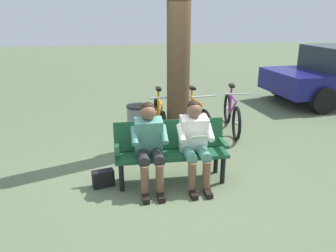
% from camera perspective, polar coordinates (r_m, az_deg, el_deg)
% --- Properties ---
extents(ground_plane, '(40.00, 40.00, 0.00)m').
position_cam_1_polar(ground_plane, '(5.12, -0.86, -8.98)').
color(ground_plane, '#566647').
extents(bench, '(1.60, 0.48, 0.87)m').
position_cam_1_polar(bench, '(4.95, 0.40, -3.48)').
color(bench, '#194C2D').
rests_on(bench, ground).
extents(person_reading, '(0.49, 0.76, 1.20)m').
position_cam_1_polar(person_reading, '(4.80, 4.50, -2.23)').
color(person_reading, white).
rests_on(person_reading, ground).
extents(person_companion, '(0.49, 0.76, 1.20)m').
position_cam_1_polar(person_companion, '(4.70, -3.12, -2.68)').
color(person_companion, '#4C8C7A').
rests_on(person_companion, ground).
extents(handbag, '(0.32, 0.20, 0.24)m').
position_cam_1_polar(handbag, '(4.99, -10.70, -8.56)').
color(handbag, black).
rests_on(handbag, ground).
extents(tree_trunk, '(0.40, 0.40, 3.80)m').
position_cam_1_polar(tree_trunk, '(5.95, 1.78, 14.18)').
color(tree_trunk, '#4C3823').
rests_on(tree_trunk, ground).
extents(litter_bin, '(0.38, 0.38, 0.84)m').
position_cam_1_polar(litter_bin, '(5.98, -4.99, -0.41)').
color(litter_bin, slate).
rests_on(litter_bin, ground).
extents(bicycle_orange, '(0.48, 1.67, 0.94)m').
position_cam_1_polar(bicycle_orange, '(7.09, 10.52, 1.94)').
color(bicycle_orange, black).
rests_on(bicycle_orange, ground).
extents(bicycle_red, '(0.48, 1.67, 0.94)m').
position_cam_1_polar(bicycle_red, '(6.79, 4.43, 1.45)').
color(bicycle_red, black).
rests_on(bicycle_red, ground).
extents(bicycle_blue, '(0.48, 1.68, 0.94)m').
position_cam_1_polar(bicycle_blue, '(6.69, -1.37, 1.24)').
color(bicycle_blue, black).
rests_on(bicycle_blue, ground).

